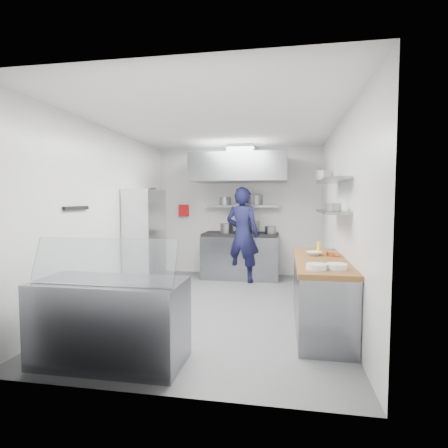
% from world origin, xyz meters
% --- Properties ---
extents(floor, '(5.00, 5.00, 0.00)m').
position_xyz_m(floor, '(0.00, 0.00, 0.00)').
color(floor, '#49494C').
rests_on(floor, ground).
extents(ceiling, '(5.00, 5.00, 0.00)m').
position_xyz_m(ceiling, '(0.00, 0.00, 2.80)').
color(ceiling, silver).
rests_on(ceiling, wall_back).
extents(wall_back, '(3.60, 2.80, 0.02)m').
position_xyz_m(wall_back, '(0.00, 2.50, 1.40)').
color(wall_back, white).
rests_on(wall_back, floor).
extents(wall_front, '(3.60, 2.80, 0.02)m').
position_xyz_m(wall_front, '(0.00, -2.50, 1.40)').
color(wall_front, white).
rests_on(wall_front, floor).
extents(wall_left, '(2.80, 5.00, 0.02)m').
position_xyz_m(wall_left, '(-1.80, 0.00, 1.40)').
color(wall_left, white).
rests_on(wall_left, floor).
extents(wall_right, '(2.80, 5.00, 0.02)m').
position_xyz_m(wall_right, '(1.80, 0.00, 1.40)').
color(wall_right, white).
rests_on(wall_right, floor).
extents(gas_range, '(1.60, 0.80, 0.90)m').
position_xyz_m(gas_range, '(0.10, 2.10, 0.45)').
color(gas_range, gray).
rests_on(gas_range, floor).
extents(cooktop, '(1.57, 0.78, 0.06)m').
position_xyz_m(cooktop, '(0.10, 2.10, 0.93)').
color(cooktop, black).
rests_on(cooktop, gas_range).
extents(stock_pot_left, '(0.28, 0.28, 0.20)m').
position_xyz_m(stock_pot_left, '(-0.19, 2.03, 1.06)').
color(stock_pot_left, slate).
rests_on(stock_pot_left, cooktop).
extents(stock_pot_mid, '(0.30, 0.30, 0.24)m').
position_xyz_m(stock_pot_mid, '(0.32, 2.41, 1.08)').
color(stock_pot_mid, slate).
rests_on(stock_pot_mid, cooktop).
extents(stock_pot_right, '(0.24, 0.24, 0.16)m').
position_xyz_m(stock_pot_right, '(0.73, 1.99, 1.04)').
color(stock_pot_right, slate).
rests_on(stock_pot_right, cooktop).
extents(over_range_shelf, '(1.60, 0.30, 0.04)m').
position_xyz_m(over_range_shelf, '(0.10, 2.34, 1.52)').
color(over_range_shelf, gray).
rests_on(over_range_shelf, wall_back).
extents(shelf_pot_a, '(0.24, 0.24, 0.18)m').
position_xyz_m(shelf_pot_a, '(-0.24, 2.11, 1.63)').
color(shelf_pot_a, slate).
rests_on(shelf_pot_a, over_range_shelf).
extents(shelf_pot_b, '(0.32, 0.32, 0.22)m').
position_xyz_m(shelf_pot_b, '(0.38, 2.48, 1.65)').
color(shelf_pot_b, slate).
rests_on(shelf_pot_b, over_range_shelf).
extents(extractor_hood, '(1.90, 1.15, 0.55)m').
position_xyz_m(extractor_hood, '(0.10, 1.93, 2.30)').
color(extractor_hood, gray).
rests_on(extractor_hood, wall_back).
extents(hood_duct, '(0.55, 0.55, 0.24)m').
position_xyz_m(hood_duct, '(0.10, 2.15, 2.68)').
color(hood_duct, slate).
rests_on(hood_duct, extractor_hood).
extents(red_firebox, '(0.22, 0.10, 0.26)m').
position_xyz_m(red_firebox, '(-1.25, 2.44, 1.42)').
color(red_firebox, red).
rests_on(red_firebox, wall_back).
extents(chef, '(0.80, 0.63, 1.92)m').
position_xyz_m(chef, '(0.18, 1.75, 0.96)').
color(chef, '#111235').
rests_on(chef, floor).
extents(wire_rack, '(0.50, 0.90, 1.85)m').
position_xyz_m(wire_rack, '(-1.53, 0.86, 0.93)').
color(wire_rack, silver).
rests_on(wire_rack, floor).
extents(rack_bin_a, '(0.15, 0.19, 0.17)m').
position_xyz_m(rack_bin_a, '(-1.53, 1.07, 0.80)').
color(rack_bin_a, white).
rests_on(rack_bin_a, wire_rack).
extents(rack_bin_b, '(0.14, 0.18, 0.16)m').
position_xyz_m(rack_bin_b, '(-1.53, 1.32, 1.30)').
color(rack_bin_b, yellow).
rests_on(rack_bin_b, wire_rack).
extents(rack_jar, '(0.11, 0.11, 0.18)m').
position_xyz_m(rack_jar, '(-1.48, 1.17, 1.80)').
color(rack_jar, black).
rests_on(rack_jar, wire_rack).
extents(knife_strip, '(0.04, 0.55, 0.05)m').
position_xyz_m(knife_strip, '(-1.78, -0.90, 1.55)').
color(knife_strip, black).
rests_on(knife_strip, wall_left).
extents(prep_counter_base, '(0.62, 2.00, 0.84)m').
position_xyz_m(prep_counter_base, '(1.48, -0.60, 0.42)').
color(prep_counter_base, gray).
rests_on(prep_counter_base, floor).
extents(prep_counter_top, '(0.65, 2.04, 0.06)m').
position_xyz_m(prep_counter_top, '(1.48, -0.60, 0.87)').
color(prep_counter_top, brown).
rests_on(prep_counter_top, prep_counter_base).
extents(plate_stack_a, '(0.22, 0.22, 0.06)m').
position_xyz_m(plate_stack_a, '(1.58, -1.27, 0.93)').
color(plate_stack_a, white).
rests_on(plate_stack_a, prep_counter_top).
extents(plate_stack_b, '(0.23, 0.23, 0.06)m').
position_xyz_m(plate_stack_b, '(1.37, -1.32, 0.93)').
color(plate_stack_b, white).
rests_on(plate_stack_b, prep_counter_top).
extents(copper_pan, '(0.17, 0.17, 0.06)m').
position_xyz_m(copper_pan, '(1.66, -0.36, 0.93)').
color(copper_pan, '#BB6634').
rests_on(copper_pan, prep_counter_top).
extents(squeeze_bottle, '(0.05, 0.05, 0.18)m').
position_xyz_m(squeeze_bottle, '(1.49, -0.25, 0.99)').
color(squeeze_bottle, yellow).
rests_on(squeeze_bottle, prep_counter_top).
extents(mixing_bowl, '(0.27, 0.27, 0.05)m').
position_xyz_m(mixing_bowl, '(1.41, -0.32, 0.93)').
color(mixing_bowl, white).
rests_on(mixing_bowl, prep_counter_top).
extents(wall_shelf_lower, '(0.30, 1.30, 0.04)m').
position_xyz_m(wall_shelf_lower, '(1.64, -0.30, 1.50)').
color(wall_shelf_lower, gray).
rests_on(wall_shelf_lower, wall_right).
extents(wall_shelf_upper, '(0.30, 1.30, 0.04)m').
position_xyz_m(wall_shelf_upper, '(1.64, -0.30, 1.92)').
color(wall_shelf_upper, gray).
rests_on(wall_shelf_upper, wall_right).
extents(shelf_pot_c, '(0.19, 0.19, 0.10)m').
position_xyz_m(shelf_pot_c, '(1.61, -0.68, 1.57)').
color(shelf_pot_c, slate).
rests_on(shelf_pot_c, wall_shelf_lower).
extents(shelf_pot_d, '(0.24, 0.24, 0.14)m').
position_xyz_m(shelf_pot_d, '(1.58, 0.04, 2.01)').
color(shelf_pot_d, slate).
rests_on(shelf_pot_d, wall_shelf_upper).
extents(display_case, '(1.50, 0.70, 0.85)m').
position_xyz_m(display_case, '(-0.72, -2.00, 0.42)').
color(display_case, gray).
rests_on(display_case, floor).
extents(display_glass, '(1.47, 0.19, 0.42)m').
position_xyz_m(display_glass, '(-0.72, -2.12, 1.07)').
color(display_glass, silver).
rests_on(display_glass, display_case).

